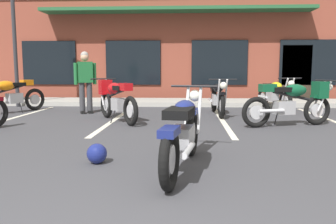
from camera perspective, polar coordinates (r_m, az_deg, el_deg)
ground_plane at (r=5.14m, az=-1.96°, el=-6.38°), size 80.00×80.00×0.00m
sidewalk_kerb at (r=11.85m, az=1.05°, el=1.65°), size 22.00×1.80×0.14m
brick_storefront_building at (r=15.95m, az=1.67°, el=10.32°), size 16.64×6.01×4.17m
painted_stall_lines at (r=8.29m, az=0.07°, el=-1.18°), size 7.81×4.80×0.01m
motorcycle_foreground_classic at (r=4.09m, az=2.54°, el=-3.29°), size 0.74×2.10×0.98m
motorcycle_red_sportbike at (r=8.06m, az=-8.70°, el=2.26°), size 1.41×1.84×0.98m
motorcycle_black_cruiser at (r=10.57m, az=17.21°, el=2.81°), size 0.85×2.09×0.98m
motorcycle_blue_standard at (r=10.33m, az=-25.10°, el=2.73°), size 1.33×1.88×0.98m
motorcycle_orange_scrambler at (r=7.69m, az=19.99°, el=1.68°), size 2.05×0.96×0.98m
motorcycle_cream_vintage at (r=9.12m, az=8.22°, el=2.41°), size 0.66×2.11×0.98m
person_in_black_shirt at (r=9.59m, az=-13.58°, el=5.44°), size 0.58×0.39×1.68m
helmet_on_pavement at (r=4.51m, az=-11.73°, el=-6.77°), size 0.26×0.26×0.26m
parking_lot_lamp_post at (r=12.06m, az=-24.65°, el=15.97°), size 0.24×0.76×4.91m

